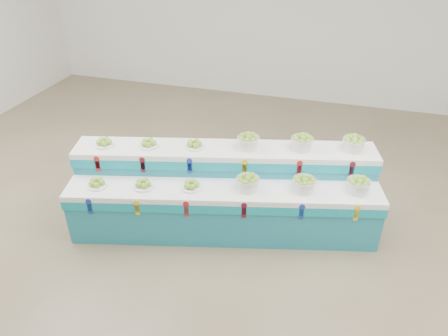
% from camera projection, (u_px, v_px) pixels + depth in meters
% --- Properties ---
extents(ground, '(10.00, 10.00, 0.00)m').
position_uv_depth(ground, '(188.00, 238.00, 5.36)').
color(ground, brown).
rests_on(ground, ground).
extents(back_wall, '(10.00, 0.00, 10.00)m').
position_uv_depth(back_wall, '(271.00, 1.00, 8.39)').
color(back_wall, silver).
rests_on(back_wall, ground).
extents(display_stand, '(3.95, 1.88, 1.02)m').
position_uv_depth(display_stand, '(224.00, 192.00, 5.35)').
color(display_stand, teal).
rests_on(display_stand, ground).
extents(plate_lower_left, '(0.30, 0.30, 0.10)m').
position_uv_depth(plate_lower_left, '(97.00, 183.00, 5.06)').
color(plate_lower_left, white).
rests_on(plate_lower_left, display_stand).
extents(plate_lower_mid, '(0.30, 0.30, 0.10)m').
position_uv_depth(plate_lower_mid, '(143.00, 184.00, 5.04)').
color(plate_lower_mid, white).
rests_on(plate_lower_mid, display_stand).
extents(plate_lower_right, '(0.30, 0.30, 0.10)m').
position_uv_depth(plate_lower_right, '(191.00, 185.00, 5.02)').
color(plate_lower_right, white).
rests_on(plate_lower_right, display_stand).
extents(basket_lower_left, '(0.33, 0.33, 0.21)m').
position_uv_depth(basket_lower_left, '(248.00, 182.00, 4.97)').
color(basket_lower_left, silver).
rests_on(basket_lower_left, display_stand).
extents(basket_lower_mid, '(0.33, 0.33, 0.21)m').
position_uv_depth(basket_lower_mid, '(304.00, 184.00, 4.95)').
color(basket_lower_mid, silver).
rests_on(basket_lower_mid, display_stand).
extents(basket_lower_right, '(0.33, 0.33, 0.21)m').
position_uv_depth(basket_lower_right, '(358.00, 185.00, 4.93)').
color(basket_lower_right, silver).
rests_on(basket_lower_right, display_stand).
extents(plate_upper_left, '(0.30, 0.30, 0.10)m').
position_uv_depth(plate_upper_left, '(104.00, 142.00, 5.31)').
color(plate_upper_left, white).
rests_on(plate_upper_left, display_stand).
extents(plate_upper_mid, '(0.30, 0.30, 0.10)m').
position_uv_depth(plate_upper_mid, '(148.00, 143.00, 5.29)').
color(plate_upper_mid, white).
rests_on(plate_upper_mid, display_stand).
extents(plate_upper_right, '(0.30, 0.30, 0.10)m').
position_uv_depth(plate_upper_right, '(194.00, 144.00, 5.27)').
color(plate_upper_right, white).
rests_on(plate_upper_right, display_stand).
extents(basket_upper_left, '(0.33, 0.33, 0.21)m').
position_uv_depth(basket_upper_left, '(248.00, 141.00, 5.21)').
color(basket_upper_left, silver).
rests_on(basket_upper_left, display_stand).
extents(basket_upper_mid, '(0.33, 0.33, 0.21)m').
position_uv_depth(basket_upper_mid, '(302.00, 142.00, 5.19)').
color(basket_upper_mid, silver).
rests_on(basket_upper_mid, display_stand).
extents(basket_upper_right, '(0.33, 0.33, 0.21)m').
position_uv_depth(basket_upper_right, '(354.00, 143.00, 5.17)').
color(basket_upper_right, silver).
rests_on(basket_upper_right, display_stand).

